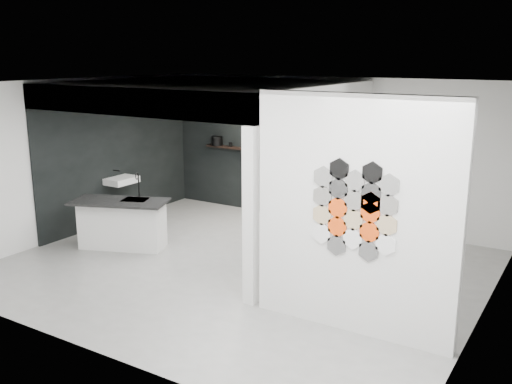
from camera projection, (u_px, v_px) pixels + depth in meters
The scene contains 17 objects.
floor at pixel (240, 267), 8.82m from camera, with size 7.00×6.00×0.01m, color gray.
partition_panel at pixel (354, 217), 6.53m from camera, with size 2.45×0.15×2.80m, color silver.
bay_clad_back at pixel (266, 156), 11.66m from camera, with size 4.40×0.04×2.35m, color black.
bay_clad_left at pixel (120, 161), 11.14m from camera, with size 0.04×4.00×2.35m, color black.
bulkhead at pixel (208, 94), 9.71m from camera, with size 4.40×4.00×0.40m, color silver.
corner_column at pixel (251, 217), 7.29m from camera, with size 0.16×0.16×2.35m, color silver.
fascia_beam at pixel (128, 102), 8.12m from camera, with size 4.40×0.16×0.40m, color silver.
wall_basin at pixel (122, 180), 10.93m from camera, with size 0.40×0.60×0.12m, color silver.
display_shelf at pixel (268, 151), 11.49m from camera, with size 3.00×0.15×0.04m, color black.
kitchen_island at pixel (122, 223), 9.63m from camera, with size 1.73×1.24×1.28m.
stockpot at pixel (217, 141), 12.10m from camera, with size 0.24×0.24×0.20m, color black.
kettle at pixel (305, 150), 11.05m from camera, with size 0.20×0.20×0.17m, color black.
glass_bowl at pixel (329, 154), 10.79m from camera, with size 0.14×0.14×0.10m, color gray.
glass_vase at pixel (329, 152), 10.78m from camera, with size 0.11×0.11×0.16m, color gray.
bottle_dark at pixel (267, 147), 11.48m from camera, with size 0.06×0.06×0.15m, color black.
utensil_cup at pixel (231, 144), 11.94m from camera, with size 0.07×0.07×0.09m, color black.
hex_tile_cluster at pixel (355, 210), 6.41m from camera, with size 1.04×0.02×1.16m.
Camera 1 is at (4.56, -6.93, 3.21)m, focal length 40.00 mm.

